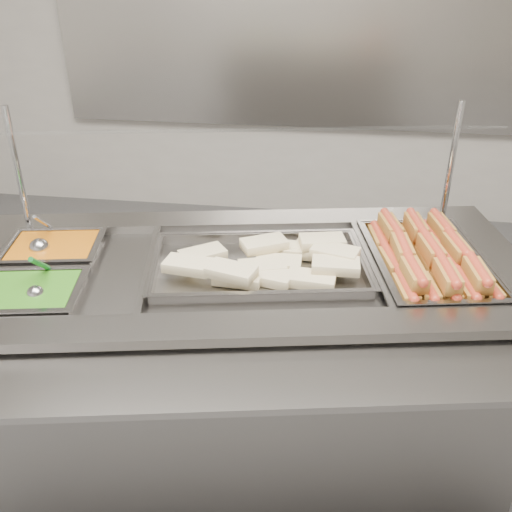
# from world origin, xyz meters

# --- Properties ---
(back_panel) EXTENTS (3.00, 0.04, 1.20)m
(back_panel) POSITION_xyz_m (0.00, 2.45, 1.20)
(back_panel) COLOR gray
(back_panel) RESTS_ON ground
(steam_counter) EXTENTS (1.76, 1.03, 0.79)m
(steam_counter) POSITION_xyz_m (-0.04, 0.32, 0.39)
(steam_counter) COLOR slate
(steam_counter) RESTS_ON ground
(tray_rail) EXTENTS (1.60, 0.61, 0.05)m
(tray_rail) POSITION_xyz_m (0.04, -0.12, 0.75)
(tray_rail) COLOR gray
(tray_rail) RESTS_ON steam_counter
(sneeze_guard) EXTENTS (1.48, 0.52, 0.39)m
(sneeze_guard) POSITION_xyz_m (-0.08, 0.51, 1.11)
(sneeze_guard) COLOR #BABBBF
(sneeze_guard) RESTS_ON steam_counter
(pan_hotdogs) EXTENTS (0.38, 0.53, 0.09)m
(pan_hotdogs) POSITION_xyz_m (0.50, 0.42, 0.75)
(pan_hotdogs) COLOR gray
(pan_hotdogs) RESTS_ON steam_counter
(pan_wraps) EXTENTS (0.65, 0.46, 0.06)m
(pan_wraps) POSITION_xyz_m (0.01, 0.33, 0.77)
(pan_wraps) COLOR gray
(pan_wraps) RESTS_ON steam_counter
(pan_beans) EXTENTS (0.30, 0.26, 0.09)m
(pan_beans) POSITION_xyz_m (-0.62, 0.34, 0.76)
(pan_beans) COLOR gray
(pan_beans) RESTS_ON steam_counter
(pan_peas) EXTENTS (0.30, 0.26, 0.09)m
(pan_peas) POSITION_xyz_m (-0.57, 0.09, 0.76)
(pan_peas) COLOR gray
(pan_peas) RESTS_ON steam_counter
(hotdogs_in_buns) EXTENTS (0.34, 0.48, 0.10)m
(hotdogs_in_buns) POSITION_xyz_m (0.49, 0.41, 0.80)
(hotdogs_in_buns) COLOR #965D1F
(hotdogs_in_buns) RESTS_ON pan_hotdogs
(tortilla_wraps) EXTENTS (0.55, 0.32, 0.06)m
(tortilla_wraps) POSITION_xyz_m (0.06, 0.33, 0.80)
(tortilla_wraps) COLOR beige
(tortilla_wraps) RESTS_ON pan_wraps
(ladle) EXTENTS (0.06, 0.17, 0.14)m
(ladle) POSITION_xyz_m (-0.65, 0.32, 0.80)
(ladle) COLOR #B2B2B7
(ladle) RESTS_ON pan_beans
(serving_spoon) EXTENTS (0.06, 0.15, 0.13)m
(serving_spoon) POSITION_xyz_m (-0.55, 0.09, 0.80)
(serving_spoon) COLOR #B2B2B7
(serving_spoon) RESTS_ON pan_peas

